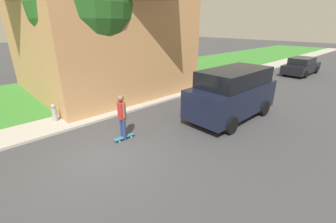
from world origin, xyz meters
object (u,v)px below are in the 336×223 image
Objects in this scene: skateboard at (124,137)px; fire_hydrant at (54,113)px; lawn_tree_near at (84,5)px; skateboarder at (122,115)px; car_down_street at (301,66)px; suv_parked at (232,93)px.

fire_hydrant is at bearing -157.72° from skateboard.
lawn_tree_near is 4.27× the size of skateboarder.
skateboard is (-0.35, -17.63, -0.61)m from car_down_street.
suv_parked is 5.04m from skateboarder.
lawn_tree_near reaches higher than car_down_street.
lawn_tree_near is at bearing 119.30° from fire_hydrant.
skateboard is at bearing -91.12° from car_down_street.
suv_parked is 7.88m from fire_hydrant.
suv_parked is 12.92m from car_down_street.
suv_parked is 5.47× the size of skateboard.
skateboard is at bearing -107.91° from suv_parked.
skateboard is at bearing -14.30° from lawn_tree_near.
fire_hydrant is (-3.68, -19.00, -0.22)m from car_down_street.
car_down_street is (5.13, 16.41, -4.23)m from lawn_tree_near.
suv_parked is 1.00× the size of car_down_street.
suv_parked is at bearing -84.66° from car_down_street.
suv_parked reaches higher than skateboarder.
lawn_tree_near is at bearing 165.60° from skateboarder.
skateboarder is (-0.38, -17.64, 0.27)m from car_down_street.
skateboarder reaches higher than skateboard.
lawn_tree_near is 6.92m from skateboard.
lawn_tree_near is at bearing -150.65° from suv_parked.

